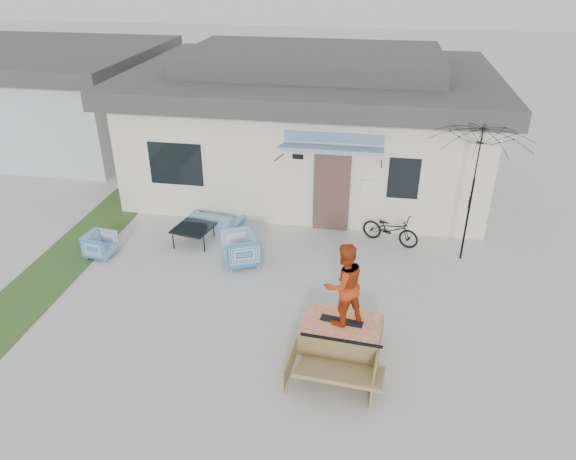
% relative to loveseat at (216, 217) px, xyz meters
% --- Properties ---
extents(ground, '(90.00, 90.00, 0.00)m').
position_rel_loveseat_xyz_m(ground, '(2.06, -4.07, -0.29)').
color(ground, '#B0B0B0').
rests_on(ground, ground).
extents(grass_strip, '(1.40, 8.00, 0.01)m').
position_rel_loveseat_xyz_m(grass_strip, '(-3.14, -2.07, -0.29)').
color(grass_strip, '#2D4E20').
rests_on(grass_strip, ground).
extents(house, '(10.80, 8.49, 4.10)m').
position_rel_loveseat_xyz_m(house, '(2.06, 3.92, 1.65)').
color(house, beige).
rests_on(house, ground).
extents(neighbor_house, '(8.60, 7.60, 3.50)m').
position_rel_loveseat_xyz_m(neighbor_house, '(-8.44, 5.93, 1.50)').
color(neighbor_house, '#B7BEC5').
rests_on(neighbor_house, ground).
extents(loveseat, '(1.53, 0.66, 0.58)m').
position_rel_loveseat_xyz_m(loveseat, '(0.00, 0.00, 0.00)').
color(loveseat, '#2067A1').
rests_on(loveseat, ground).
extents(armchair_left, '(0.69, 0.73, 0.67)m').
position_rel_loveseat_xyz_m(armchair_left, '(-2.35, -1.96, 0.05)').
color(armchair_left, '#2067A1').
rests_on(armchair_left, ground).
extents(armchair_right, '(1.07, 1.09, 0.87)m').
position_rel_loveseat_xyz_m(armchair_right, '(1.12, -1.72, 0.15)').
color(armchair_right, '#2067A1').
rests_on(armchair_right, ground).
extents(coffee_table, '(1.06, 1.06, 0.44)m').
position_rel_loveseat_xyz_m(coffee_table, '(-0.31, -0.96, -0.07)').
color(coffee_table, black).
rests_on(coffee_table, ground).
extents(bicycle, '(1.58, 1.02, 0.95)m').
position_rel_loveseat_xyz_m(bicycle, '(4.64, -0.12, 0.19)').
color(bicycle, black).
rests_on(bicycle, ground).
extents(patio_umbrella, '(2.62, 2.48, 2.20)m').
position_rel_loveseat_xyz_m(patio_umbrella, '(6.36, -0.62, 1.46)').
color(patio_umbrella, black).
rests_on(patio_umbrella, ground).
extents(skate_ramp, '(1.65, 2.11, 0.50)m').
position_rel_loveseat_xyz_m(skate_ramp, '(3.71, -4.29, -0.04)').
color(skate_ramp, olive).
rests_on(skate_ramp, ground).
extents(skateboard, '(0.83, 0.32, 0.05)m').
position_rel_loveseat_xyz_m(skateboard, '(3.72, -4.24, 0.23)').
color(skateboard, black).
rests_on(skateboard, skate_ramp).
extents(skater, '(1.01, 0.97, 1.64)m').
position_rel_loveseat_xyz_m(skater, '(3.72, -4.24, 1.08)').
color(skater, '#B33811').
rests_on(skater, skateboard).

